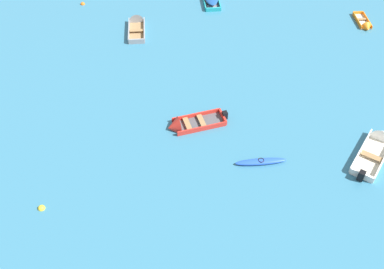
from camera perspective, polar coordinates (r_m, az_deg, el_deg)
rowboat_red_center at (r=30.20m, az=-0.97°, el=1.21°), size 4.29×2.02×1.32m
rowboat_grey_distant_center at (r=40.49m, az=-7.05°, el=13.80°), size 1.57×4.01×1.26m
kayak_blue_back_row_right at (r=28.33m, az=8.76°, el=-3.42°), size 3.26×0.63×0.31m
rowboat_orange_back_row_left at (r=42.89m, az=21.15°, el=12.86°), size 1.18×2.97×0.88m
rowboat_white_near_camera at (r=31.31m, az=22.57°, el=-1.13°), size 4.12×4.42×1.40m
mooring_buoy_between_boats_right at (r=27.39m, az=-18.59°, el=-8.91°), size 0.42×0.42×0.42m
mooring_buoy_central at (r=44.70m, az=-13.74°, el=15.81°), size 0.42×0.42×0.42m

